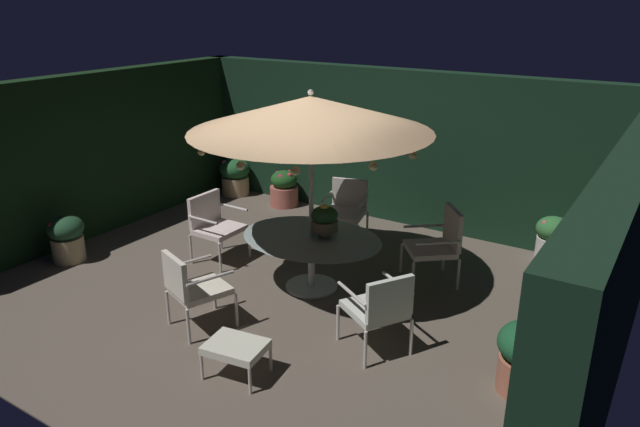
{
  "coord_description": "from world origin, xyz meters",
  "views": [
    {
      "loc": [
        4.02,
        -5.5,
        3.52
      ],
      "look_at": [
        0.24,
        0.4,
        0.95
      ],
      "focal_mm": 33.27,
      "sensor_mm": 36.0,
      "label": 1
    }
  ],
  "objects": [
    {
      "name": "patio_umbrella",
      "position": [
        0.24,
        0.2,
        2.24
      ],
      "size": [
        2.89,
        2.89,
        2.52
      ],
      "color": "beige",
      "rests_on": "ground_plane"
    },
    {
      "name": "potted_plant_right_near",
      "position": [
        3.1,
        -0.48,
        0.37
      ],
      "size": [
        0.57,
        0.57,
        0.71
      ],
      "color": "#AD6349",
      "rests_on": "ground_plane"
    },
    {
      "name": "patio_dining_table",
      "position": [
        0.24,
        0.2,
        0.58
      ],
      "size": [
        1.84,
        1.43,
        0.7
      ],
      "color": "silver",
      "rests_on": "ground_plane"
    },
    {
      "name": "patio_chair_south",
      "position": [
        -0.32,
        -1.34,
        0.54
      ],
      "size": [
        0.73,
        0.77,
        0.93
      ],
      "color": "beige",
      "rests_on": "ground_plane"
    },
    {
      "name": "potted_plant_left_near",
      "position": [
        -1.93,
        2.61,
        0.31
      ],
      "size": [
        0.5,
        0.5,
        0.64
      ],
      "color": "#B25B4F",
      "rests_on": "ground_plane"
    },
    {
      "name": "patio_chair_east",
      "position": [
        -0.18,
        1.79,
        0.55
      ],
      "size": [
        0.74,
        0.75,
        0.93
      ],
      "color": "silver",
      "rests_on": "ground_plane"
    },
    {
      "name": "centerpiece_planter",
      "position": [
        0.38,
        0.29,
        0.94
      ],
      "size": [
        0.34,
        0.34,
        0.43
      ],
      "color": "olive",
      "rests_on": "patio_dining_table"
    },
    {
      "name": "hedge_backdrop_right",
      "position": [
        3.69,
        0.0,
        1.24
      ],
      "size": [
        0.3,
        6.44,
        2.47
      ],
      "primitive_type": "cube",
      "color": "black",
      "rests_on": "ground_plane"
    },
    {
      "name": "hedge_backdrop_rear",
      "position": [
        0.0,
        3.07,
        1.24
      ],
      "size": [
        7.69,
        0.3,
        2.47
      ],
      "primitive_type": "cube",
      "color": "black",
      "rests_on": "ground_plane"
    },
    {
      "name": "potted_plant_front_corner",
      "position": [
        -3.07,
        2.62,
        0.37
      ],
      "size": [
        0.57,
        0.57,
        0.7
      ],
      "color": "tan",
      "rests_on": "ground_plane"
    },
    {
      "name": "patio_chair_southeast",
      "position": [
        -1.4,
        0.21,
        0.56
      ],
      "size": [
        0.58,
        0.65,
        0.94
      ],
      "color": "silver",
      "rests_on": "ground_plane"
    },
    {
      "name": "potted_plant_right_far",
      "position": [
        3.38,
        0.73,
        0.31
      ],
      "size": [
        0.52,
        0.52,
        0.6
      ],
      "color": "#B1644E",
      "rests_on": "ground_plane"
    },
    {
      "name": "ottoman_footrest",
      "position": [
        0.66,
        -1.77,
        0.31
      ],
      "size": [
        0.63,
        0.51,
        0.36
      ],
      "color": "beige",
      "rests_on": "ground_plane"
    },
    {
      "name": "potted_plant_back_left",
      "position": [
        3.11,
        2.06,
        0.34
      ],
      "size": [
        0.4,
        0.4,
        0.62
      ],
      "color": "#816752",
      "rests_on": "ground_plane"
    },
    {
      "name": "ground_plane",
      "position": [
        0.0,
        0.0,
        -0.01
      ],
      "size": [
        7.69,
        6.44,
        0.02
      ],
      "primitive_type": "cube",
      "color": "brown"
    },
    {
      "name": "potted_plant_left_far",
      "position": [
        2.62,
        2.77,
        0.34
      ],
      "size": [
        0.48,
        0.48,
        0.63
      ],
      "color": "silver",
      "rests_on": "ground_plane"
    },
    {
      "name": "potted_plant_back_right",
      "position": [
        -3.1,
        -0.96,
        0.36
      ],
      "size": [
        0.5,
        0.5,
        0.67
      ],
      "color": "tan",
      "rests_on": "ground_plane"
    },
    {
      "name": "hedge_backdrop_left",
      "position": [
        -3.69,
        0.0,
        1.24
      ],
      "size": [
        0.3,
        6.44,
        2.47
      ],
      "primitive_type": "cube",
      "color": "black",
      "rests_on": "ground_plane"
    },
    {
      "name": "patio_chair_northeast",
      "position": [
        1.51,
        1.26,
        0.56
      ],
      "size": [
        0.86,
        0.86,
        0.99
      ],
      "color": "silver",
      "rests_on": "ground_plane"
    },
    {
      "name": "patio_chair_north",
      "position": [
        1.64,
        -0.65,
        0.54
      ],
      "size": [
        0.82,
        0.81,
        0.93
      ],
      "color": "beige",
      "rests_on": "ground_plane"
    }
  ]
}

